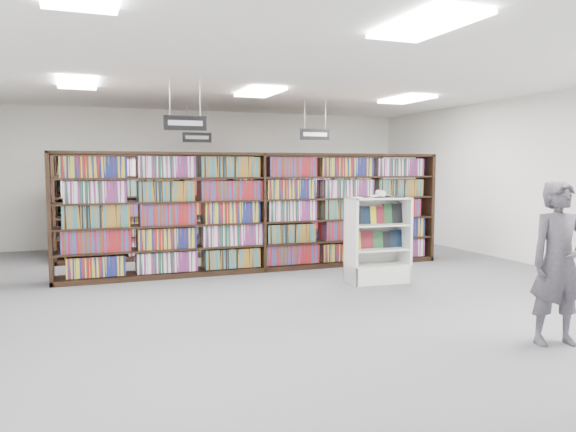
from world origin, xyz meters
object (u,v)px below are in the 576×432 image
object	(u,v)px
bookshelf_row_near	(260,212)
open_book	(381,195)
endcap_display	(377,253)
shopper	(559,263)

from	to	relation	value
bookshelf_row_near	open_book	bearing A→B (deg)	-48.56
bookshelf_row_near	endcap_display	bearing A→B (deg)	-49.50
shopper	endcap_display	bearing A→B (deg)	105.06
endcap_display	open_book	size ratio (longest dim) A/B	1.83
open_book	shopper	bearing A→B (deg)	-71.30
open_book	shopper	world-z (taller)	shopper
endcap_display	open_book	world-z (taller)	open_book
endcap_display	shopper	bearing A→B (deg)	-84.00
bookshelf_row_near	endcap_display	world-z (taller)	bookshelf_row_near
bookshelf_row_near	open_book	distance (m)	2.28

